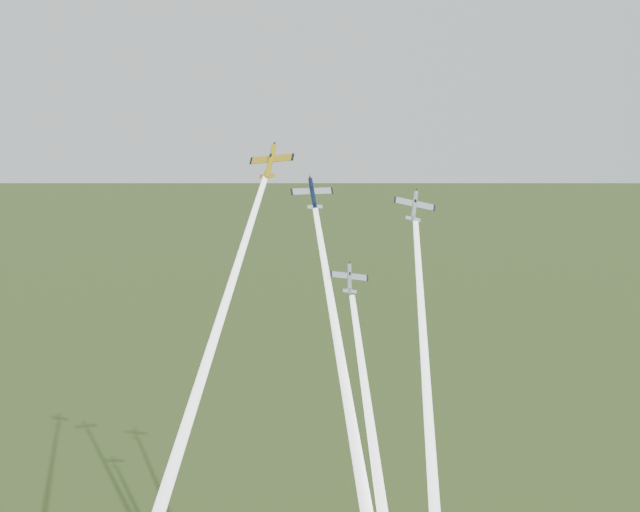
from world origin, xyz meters
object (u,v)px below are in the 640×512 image
Objects in this scene: plane_yellow at (271,161)px; plane_silver_low at (350,278)px; plane_silver_right at (415,206)px; plane_navy at (313,193)px.

plane_silver_low is (13.99, -9.89, -18.51)m from plane_yellow.
plane_silver_low is (-11.13, -7.90, -11.07)m from plane_silver_right.
plane_yellow reaches higher than plane_silver_right.
plane_navy is at bearing 109.31° from plane_silver_low.
plane_navy is (7.32, 0.73, -5.71)m from plane_yellow.
plane_yellow is 26.27m from plane_silver_right.
plane_navy is 17.92m from plane_silver_low.
plane_navy is 1.05× the size of plane_silver_right.
plane_silver_low is at bearing -147.46° from plane_silver_right.
plane_silver_right is at bearing -25.07° from plane_navy.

